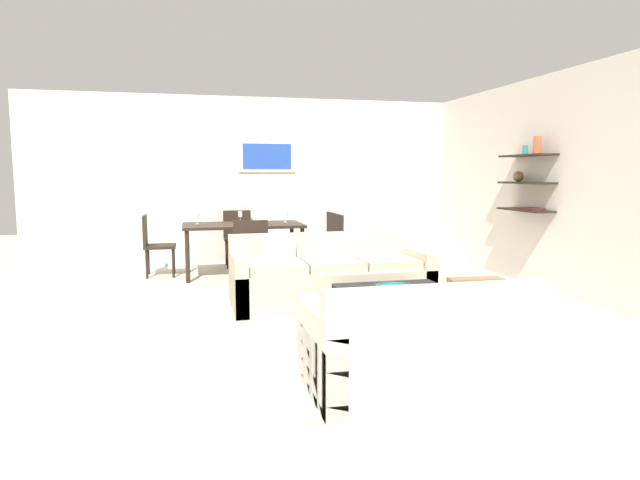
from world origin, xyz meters
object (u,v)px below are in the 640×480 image
at_px(dining_chair_head, 238,234).
at_px(wine_glass_right_far, 286,215).
at_px(dining_chair_left_far, 154,241).
at_px(wine_glass_head, 240,214).
at_px(dining_chair_foot, 250,248).
at_px(decorative_bowl, 395,288).
at_px(sofa_beige, 329,279).
at_px(dining_table, 243,229).
at_px(coffee_table, 400,312).
at_px(wine_glass_left_far, 197,216).
at_px(candle_jar, 435,289).
at_px(loveseat_white, 417,346).
at_px(apple_on_coffee_table, 381,292).
at_px(dining_chair_right_far, 324,237).
at_px(dining_chair_right_near, 331,240).

distance_m(dining_chair_head, wine_glass_right_far, 1.06).
relative_size(dining_chair_left_far, wine_glass_head, 5.58).
bearing_deg(dining_chair_foot, decorative_bowl, -66.09).
height_order(sofa_beige, dining_table, sofa_beige).
bearing_deg(decorative_bowl, wine_glass_right_far, 97.08).
xyz_separation_m(dining_chair_foot, wine_glass_head, (-0.00, 1.28, 0.35)).
distance_m(sofa_beige, coffee_table, 1.29).
height_order(sofa_beige, dining_chair_left_far, dining_chair_left_far).
bearing_deg(wine_glass_head, wine_glass_left_far, -155.67).
bearing_deg(dining_table, dining_chair_left_far, 170.52).
relative_size(sofa_beige, candle_jar, 25.91).
height_order(sofa_beige, candle_jar, sofa_beige).
relative_size(loveseat_white, wine_glass_left_far, 8.81).
bearing_deg(dining_table, candle_jar, -67.67).
bearing_deg(wine_glass_right_far, sofa_beige, -86.98).
height_order(apple_on_coffee_table, dining_chair_right_far, dining_chair_right_far).
height_order(decorative_bowl, wine_glass_head, wine_glass_head).
xyz_separation_m(apple_on_coffee_table, dining_table, (-0.88, 3.42, 0.26)).
bearing_deg(wine_glass_left_far, dining_chair_right_far, 2.84).
bearing_deg(decorative_bowl, dining_table, 108.01).
relative_size(dining_table, wine_glass_right_far, 10.12).
distance_m(coffee_table, dining_table, 3.50).
height_order(dining_chair_head, dining_chair_foot, same).
xyz_separation_m(dining_chair_head, dining_chair_left_far, (-1.26, -0.66, 0.00)).
relative_size(loveseat_white, dining_chair_head, 1.68).
height_order(loveseat_white, apple_on_coffee_table, loveseat_white).
relative_size(candle_jar, dining_chair_left_far, 0.10).
distance_m(loveseat_white, dining_chair_head, 5.50).
bearing_deg(dining_chair_left_far, wine_glass_right_far, -2.84).
distance_m(loveseat_white, dining_chair_right_far, 4.82).
bearing_deg(sofa_beige, candle_jar, -64.78).
distance_m(loveseat_white, wine_glass_right_far, 4.72).
distance_m(apple_on_coffee_table, wine_glass_left_far, 3.87).
bearing_deg(dining_table, apple_on_coffee_table, -75.57).
relative_size(dining_table, wine_glass_head, 10.79).
relative_size(dining_chair_right_near, wine_glass_right_far, 5.23).
distance_m(dining_chair_foot, wine_glass_head, 1.33).
xyz_separation_m(dining_chair_right_far, wine_glass_left_far, (-1.90, -0.09, 0.36)).
bearing_deg(dining_chair_right_near, candle_jar, -87.39).
distance_m(decorative_bowl, dining_table, 3.46).
xyz_separation_m(dining_chair_left_far, wine_glass_head, (1.26, 0.20, 0.35)).
bearing_deg(dining_chair_right_near, loveseat_white, -96.92).
bearing_deg(apple_on_coffee_table, dining_chair_left_far, 120.50).
bearing_deg(sofa_beige, dining_chair_head, 104.56).
bearing_deg(sofa_beige, dining_chair_left_far, 131.78).
bearing_deg(dining_chair_right_far, wine_glass_right_far, -171.25).
bearing_deg(dining_chair_left_far, dining_chair_head, 27.81).
distance_m(dining_chair_left_far, wine_glass_right_far, 1.94).
bearing_deg(dining_table, dining_chair_foot, -90.00).
relative_size(sofa_beige, apple_on_coffee_table, 26.19).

